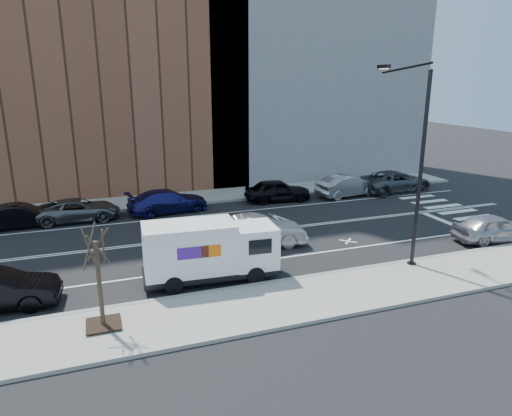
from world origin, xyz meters
TOP-DOWN VIEW (x-y plane):
  - ground at (0.00, 0.00)m, footprint 120.00×120.00m
  - sidewalk_near at (0.00, -8.80)m, footprint 44.00×3.60m
  - sidewalk_far at (0.00, 8.80)m, footprint 44.00×3.60m
  - curb_near at (0.00, -7.00)m, footprint 44.00×0.25m
  - curb_far at (0.00, 7.00)m, footprint 44.00×0.25m
  - crosswalk at (16.00, 0.00)m, footprint 3.00×14.00m
  - road_markings at (0.00, 0.00)m, footprint 40.00×8.60m
  - bldg_brick at (-8.00, 15.60)m, footprint 26.00×10.00m
  - bldg_concrete at (12.00, 15.60)m, footprint 20.00×10.00m
  - streetlight at (7.00, -6.91)m, footprint 0.44×4.02m
  - street_tree at (-7.00, -8.40)m, footprint 1.20×1.20m
  - fedex_van at (-2.40, -5.60)m, footprint 6.01×2.39m
  - far_parked_b at (-11.20, 5.47)m, footprint 4.38×1.58m
  - far_parked_c at (-8.00, 5.78)m, footprint 5.03×2.35m
  - far_parked_d at (-2.40, 5.79)m, footprint 5.56×2.86m
  - far_parked_e at (5.60, 5.96)m, footprint 4.93×2.38m
  - far_parked_f at (11.20, 5.54)m, footprint 5.22×2.42m
  - far_parked_g at (15.45, 5.57)m, footprint 6.17×3.19m
  - driving_sedan at (1.07, -2.36)m, footprint 5.21×2.31m
  - near_parked_front at (13.50, -5.95)m, footprint 4.66×2.30m

SIDE VIEW (x-z plane):
  - ground at x=0.00m, z-range 0.00..0.00m
  - crosswalk at x=16.00m, z-range 0.00..0.01m
  - road_markings at x=0.00m, z-range 0.00..0.01m
  - sidewalk_near at x=0.00m, z-range 0.00..0.15m
  - sidewalk_far at x=0.00m, z-range 0.00..0.15m
  - curb_near at x=0.00m, z-range 0.00..0.17m
  - curb_far at x=0.00m, z-range 0.00..0.17m
  - far_parked_c at x=-8.00m, z-range 0.00..1.40m
  - far_parked_b at x=-11.20m, z-range 0.00..1.44m
  - near_parked_front at x=13.50m, z-range 0.00..1.53m
  - far_parked_d at x=-2.40m, z-range 0.00..1.54m
  - far_parked_e at x=5.60m, z-range 0.00..1.62m
  - far_parked_f at x=11.20m, z-range 0.00..1.66m
  - driving_sedan at x=1.07m, z-range 0.00..1.66m
  - far_parked_g at x=15.45m, z-range 0.00..1.66m
  - fedex_van at x=-2.40m, z-range 0.07..2.76m
  - street_tree at x=-7.00m, z-range -0.42..3.33m
  - streetlight at x=7.00m, z-range 0.41..9.75m
  - bldg_brick at x=-8.00m, z-range 0.00..22.00m
  - bldg_concrete at x=12.00m, z-range 0.00..26.00m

